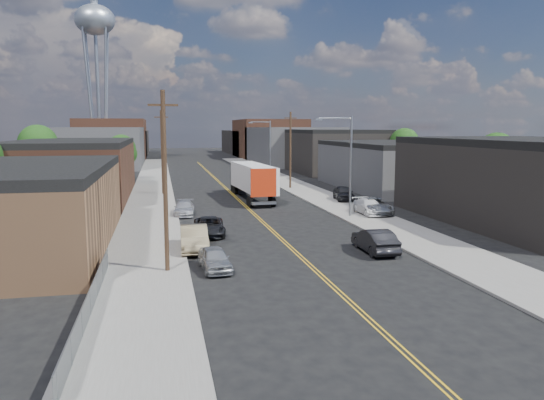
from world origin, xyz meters
name	(u,v)px	position (x,y,z in m)	size (l,w,h in m)	color
ground	(218,181)	(0.00, 60.00, 0.00)	(260.00, 260.00, 0.00)	black
centerline	(231,193)	(0.00, 45.00, 0.01)	(0.32, 120.00, 0.01)	gold
sidewalk_left	(152,194)	(-9.50, 45.00, 0.07)	(5.00, 140.00, 0.15)	slate
sidewalk_right	(306,191)	(9.50, 45.00, 0.07)	(5.00, 140.00, 0.15)	slate
warehouse_tan	(13,207)	(-18.00, 18.00, 2.80)	(12.00, 22.00, 5.60)	#8C6141
warehouse_brown	(74,169)	(-18.00, 44.00, 3.30)	(12.00, 26.00, 6.60)	#542F21
industrial_right_a	(528,181)	(21.99, 20.00, 3.55)	(14.00, 22.00, 7.10)	black
industrial_right_b	(395,165)	(22.00, 46.00, 3.05)	(14.00, 24.00, 6.10)	#333335
industrial_right_c	(333,151)	(22.00, 72.00, 3.80)	(14.00, 22.00, 7.60)	black
skyline_left_a	(103,147)	(-20.00, 95.00, 4.00)	(16.00, 30.00, 8.00)	#333335
skyline_right_a	(291,146)	(20.00, 95.00, 4.00)	(16.00, 30.00, 8.00)	#333335
skyline_left_b	(113,139)	(-20.00, 120.00, 5.00)	(16.00, 26.00, 10.00)	#542F21
skyline_right_b	(269,139)	(20.00, 120.00, 5.00)	(16.00, 26.00, 10.00)	#542F21
skyline_left_c	(119,143)	(-20.00, 140.00, 3.50)	(16.00, 40.00, 7.00)	black
skyline_right_c	(255,142)	(20.00, 140.00, 3.50)	(16.00, 40.00, 7.00)	black
water_tower	(95,26)	(-22.00, 110.00, 30.65)	(9.00, 9.00, 36.90)	gray
streetlight_near	(347,158)	(7.60, 25.00, 5.33)	(3.39, 0.25, 9.00)	gray
streetlight_far	(268,145)	(7.60, 60.00, 5.33)	(3.39, 0.25, 9.00)	gray
utility_pole_left_near	(165,181)	(-8.20, 10.00, 5.14)	(1.60, 0.26, 10.00)	black
utility_pole_left_far	(162,152)	(-8.20, 45.00, 5.14)	(1.60, 0.26, 10.00)	black
utility_pole_right	(290,150)	(8.20, 48.00, 5.14)	(1.60, 0.26, 10.00)	black
chainlink_fence	(90,303)	(-11.50, 3.50, 0.66)	(0.05, 16.00, 1.22)	slate
tree_left_mid	(39,147)	(-23.94, 55.00, 5.48)	(5.10, 5.04, 8.37)	black
tree_left_far	(122,151)	(-13.94, 62.00, 4.57)	(4.35, 4.20, 6.97)	black
tree_right_near	(497,154)	(30.06, 36.00, 4.87)	(4.60, 4.48, 7.44)	black
tree_right_far	(405,145)	(30.06, 60.00, 5.18)	(4.85, 4.76, 7.91)	black
semi_truck	(251,179)	(1.50, 39.42, 2.27)	(3.35, 15.37, 3.99)	silver
car_left_a	(215,259)	(-5.57, 10.00, 0.66)	(1.55, 3.86, 1.32)	#A2A5A7
car_left_b	(194,238)	(-6.40, 15.09, 0.82)	(1.73, 4.96, 1.63)	#887959
car_left_c	(209,226)	(-5.00, 19.83, 0.68)	(2.24, 4.87, 1.35)	black
car_left_d	(184,208)	(-6.40, 29.42, 0.64)	(1.79, 4.40, 1.28)	silver
car_right_oncoming	(375,241)	(5.00, 12.20, 0.77)	(1.63, 4.68, 1.54)	black
car_right_lot_a	(375,206)	(10.74, 25.87, 0.88)	(2.42, 5.25, 1.46)	#949799
car_right_lot_b	(369,207)	(10.14, 25.76, 0.83)	(1.90, 4.68, 1.36)	white
car_right_lot_c	(344,193)	(11.00, 35.14, 0.92)	(1.82, 4.53, 1.54)	black
car_ahead_truck	(247,180)	(3.23, 52.48, 0.82)	(2.72, 5.90, 1.64)	black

